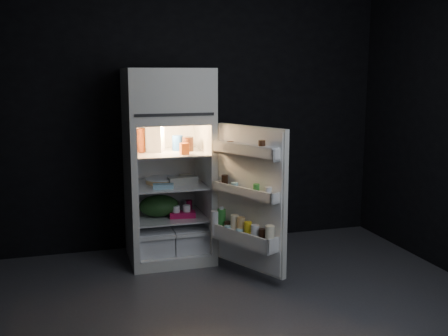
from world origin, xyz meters
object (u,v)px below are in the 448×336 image
object	(u,v)px
fridge_door	(248,201)
milk_jug	(155,139)
yogurt_tray	(182,214)
refrigerator	(168,159)
egg_carton	(183,181)

from	to	relation	value
fridge_door	milk_jug	distance (m)	1.07
fridge_door	yogurt_tray	xyz separation A→B (m)	(-0.44, 0.57, -0.23)
refrigerator	milk_jug	xyz separation A→B (m)	(-0.11, -0.01, 0.19)
fridge_door	milk_jug	xyz separation A→B (m)	(-0.66, 0.70, 0.47)
milk_jug	egg_carton	distance (m)	0.46
refrigerator	egg_carton	size ratio (longest dim) A/B	6.58
fridge_door	yogurt_tray	size ratio (longest dim) A/B	5.18
egg_carton	yogurt_tray	distance (m)	0.31
refrigerator	yogurt_tray	size ratio (longest dim) A/B	7.55
refrigerator	fridge_door	bearing A→B (deg)	-52.47
fridge_door	yogurt_tray	bearing A→B (deg)	128.07
egg_carton	milk_jug	bearing A→B (deg)	154.64
fridge_door	refrigerator	bearing A→B (deg)	127.53
egg_carton	yogurt_tray	bearing A→B (deg)	-116.63
refrigerator	yogurt_tray	distance (m)	0.53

